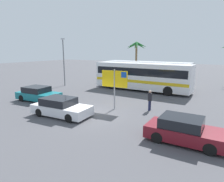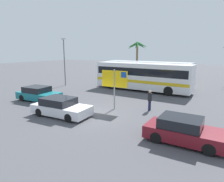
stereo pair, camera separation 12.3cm
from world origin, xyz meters
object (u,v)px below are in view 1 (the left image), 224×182
at_px(car_teal, 38,94).
at_px(car_maroon, 184,130).
at_px(car_white, 61,107).
at_px(bus_rear_coach, 147,72).
at_px(pedestrian_near_sign, 150,99).
at_px(bus_front_coach, 142,75).
at_px(ferry_sign, 115,81).

height_order(car_teal, car_maroon, same).
relative_size(car_white, car_maroon, 1.11).
height_order(car_teal, car_white, same).
relative_size(bus_rear_coach, pedestrian_near_sign, 6.92).
bearing_deg(bus_rear_coach, bus_front_coach, -77.67).
xyz_separation_m(car_teal, car_white, (5.05, -2.02, 0.00)).
bearing_deg(car_teal, ferry_sign, 5.40).
bearing_deg(ferry_sign, car_maroon, -32.73).
bearing_deg(car_white, bus_rear_coach, 82.91).
bearing_deg(car_teal, car_maroon, -12.67).
height_order(car_maroon, pedestrian_near_sign, pedestrian_near_sign).
bearing_deg(car_teal, bus_rear_coach, 60.47).
bearing_deg(car_teal, pedestrian_near_sign, 8.85).
xyz_separation_m(bus_rear_coach, pedestrian_near_sign, (4.44, -10.00, -0.84)).
bearing_deg(bus_front_coach, car_maroon, -56.72).
distance_m(bus_rear_coach, car_teal, 13.81).
distance_m(bus_rear_coach, car_white, 14.66).
distance_m(bus_rear_coach, pedestrian_near_sign, 10.97).
distance_m(ferry_sign, pedestrian_near_sign, 3.07).
height_order(bus_front_coach, ferry_sign, ferry_sign).
distance_m(car_white, pedestrian_near_sign, 6.77).
bearing_deg(car_maroon, car_teal, 171.66).
relative_size(ferry_sign, car_maroon, 0.80).
bearing_deg(bus_front_coach, car_white, -95.88).
height_order(ferry_sign, car_maroon, ferry_sign).
bearing_deg(car_white, bus_front_coach, 79.07).
relative_size(bus_front_coach, car_teal, 2.62).
xyz_separation_m(car_teal, pedestrian_near_sign, (10.01, 2.59, 0.31)).
relative_size(bus_front_coach, ferry_sign, 3.49).
relative_size(car_teal, car_white, 0.96).
height_order(bus_rear_coach, car_teal, bus_rear_coach).
xyz_separation_m(bus_front_coach, car_teal, (-6.24, -9.52, -1.15)).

